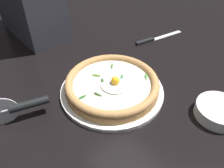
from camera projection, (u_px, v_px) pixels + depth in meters
ground_plane at (107, 95)px, 0.71m from camera, size 2.40×2.40×0.03m
pizza_plate at (112, 90)px, 0.69m from camera, size 0.32×0.32×0.01m
pizza at (112, 84)px, 0.68m from camera, size 0.28×0.28×0.05m
side_bowl at (219, 111)px, 0.61m from camera, size 0.13×0.13×0.03m
pizza_cutter at (20, 107)px, 0.59m from camera, size 0.05×0.16×0.09m
table_knife at (153, 39)px, 0.94m from camera, size 0.05×0.23×0.01m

